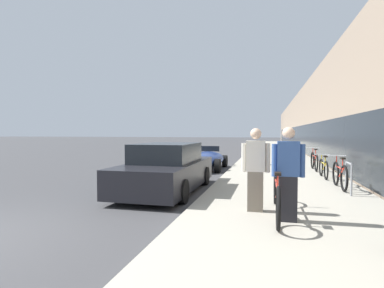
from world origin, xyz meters
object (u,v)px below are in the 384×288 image
parked_sedan_curbside (167,169)px  tandem_bicycle (277,195)px  person_bystander (256,170)px  cruiser_bike_nearest (340,175)px  bike_rack_hoop (349,175)px  vintage_roadster_curbside (206,159)px  cruiser_bike_farthest (314,161)px  cruiser_bike_middle (323,168)px  person_rider (288,174)px

parked_sedan_curbside → tandem_bicycle: bearing=-36.6°
person_bystander → cruiser_bike_nearest: size_ratio=0.96×
parked_sedan_curbside → bike_rack_hoop: bearing=4.0°
tandem_bicycle → vintage_roadster_curbside: 8.40m
cruiser_bike_farthest → parked_sedan_curbside: (-4.86, -5.56, 0.15)m
bike_rack_hoop → cruiser_bike_middle: bike_rack_hoop is taller
cruiser_bike_nearest → cruiser_bike_farthest: 4.39m
tandem_bicycle → person_bystander: size_ratio=1.55×
person_rider → cruiser_bike_nearest: person_rider is taller
person_rider → parked_sedan_curbside: (-3.24, 2.60, -0.32)m
bike_rack_hoop → cruiser_bike_middle: size_ratio=0.51×
person_bystander → vintage_roadster_curbside: bearing=108.8°
cruiser_bike_nearest → person_bystander: bearing=-125.8°
tandem_bicycle → bike_rack_hoop: (1.92, 2.61, 0.12)m
cruiser_bike_middle → cruiser_bike_farthest: cruiser_bike_farthest is taller
cruiser_bike_farthest → bike_rack_hoop: bearing=-88.7°
bike_rack_hoop → cruiser_bike_nearest: 0.82m
person_rider → vintage_roadster_curbside: size_ratio=0.45×
tandem_bicycle → cruiser_bike_middle: 5.80m
vintage_roadster_curbside → cruiser_bike_nearest: bearing=-42.1°
person_bystander → person_rider: bearing=-43.5°
vintage_roadster_curbside → person_bystander: bearing=-71.2°
vintage_roadster_curbside → tandem_bicycle: bearing=-69.1°
bike_rack_hoop → cruiser_bike_farthest: bearing=91.3°
cruiser_bike_middle → bike_rack_hoop: bearing=-87.4°
cruiser_bike_middle → parked_sedan_curbside: bearing=-146.1°
cruiser_bike_nearest → cruiser_bike_farthest: (-0.07, 4.39, 0.01)m
person_bystander → bike_rack_hoop: bearing=45.4°
cruiser_bike_middle → cruiser_bike_farthest: size_ratio=0.90×
cruiser_bike_middle → cruiser_bike_nearest: bearing=-87.5°
person_bystander → vintage_roadster_curbside: size_ratio=0.44×
cruiser_bike_middle → parked_sedan_curbside: (-4.84, -3.25, 0.19)m
cruiser_bike_farthest → vintage_roadster_curbside: size_ratio=0.48×
person_bystander → parked_sedan_curbside: person_bystander is taller
tandem_bicycle → bike_rack_hoop: 3.25m
cruiser_bike_farthest → cruiser_bike_middle: bearing=-90.4°
tandem_bicycle → person_bystander: 0.67m
cruiser_bike_nearest → parked_sedan_curbside: bearing=-166.7°
cruiser_bike_farthest → parked_sedan_curbside: bearing=-131.2°
person_bystander → cruiser_bike_farthest: size_ratio=0.94×
person_rider → bike_rack_hoop: size_ratio=2.05×
cruiser_bike_middle → vintage_roadster_curbside: bearing=154.1°
tandem_bicycle → cruiser_bike_middle: tandem_bicycle is taller
cruiser_bike_middle → tandem_bicycle: bearing=-108.0°
person_rider → cruiser_bike_nearest: 4.15m
cruiser_bike_nearest → cruiser_bike_farthest: bearing=91.0°
cruiser_bike_middle → cruiser_bike_farthest: bearing=89.6°
cruiser_bike_nearest → tandem_bicycle: bearing=-118.7°
bike_rack_hoop → vintage_roadster_curbside: 7.18m
cruiser_bike_nearest → parked_sedan_curbside: (-4.93, -1.17, 0.15)m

